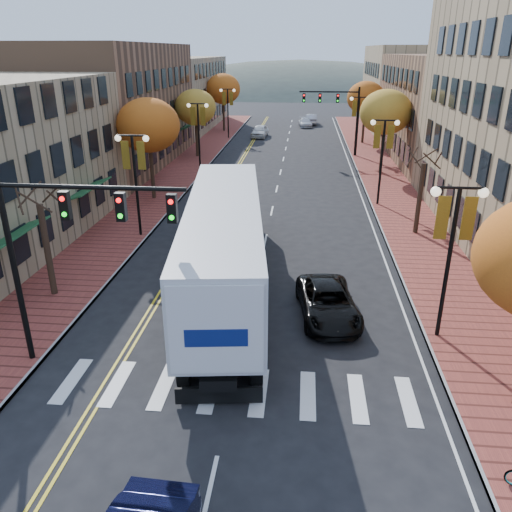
# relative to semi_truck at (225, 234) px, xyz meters

# --- Properties ---
(ground) EXTENTS (200.00, 200.00, 0.00)m
(ground) POSITION_rel_semi_truck_xyz_m (1.34, -9.71, -2.68)
(ground) COLOR black
(ground) RESTS_ON ground
(sidewalk_left) EXTENTS (4.00, 85.00, 0.15)m
(sidewalk_left) POSITION_rel_semi_truck_xyz_m (-7.66, 22.79, -2.60)
(sidewalk_left) COLOR brown
(sidewalk_left) RESTS_ON ground
(sidewalk_right) EXTENTS (4.00, 85.00, 0.15)m
(sidewalk_right) POSITION_rel_semi_truck_xyz_m (10.34, 22.79, -2.60)
(sidewalk_right) COLOR brown
(sidewalk_right) RESTS_ON ground
(building_left_mid) EXTENTS (12.00, 24.00, 11.00)m
(building_left_mid) POSITION_rel_semi_truck_xyz_m (-15.66, 26.29, 2.82)
(building_left_mid) COLOR brown
(building_left_mid) RESTS_ON ground
(building_left_far) EXTENTS (12.00, 26.00, 9.50)m
(building_left_far) POSITION_rel_semi_truck_xyz_m (-15.66, 51.29, 2.07)
(building_left_far) COLOR #9E8966
(building_left_far) RESTS_ON ground
(building_right_mid) EXTENTS (15.00, 24.00, 10.00)m
(building_right_mid) POSITION_rel_semi_truck_xyz_m (19.84, 32.29, 2.32)
(building_right_mid) COLOR brown
(building_right_mid) RESTS_ON ground
(building_right_far) EXTENTS (15.00, 20.00, 11.00)m
(building_right_far) POSITION_rel_semi_truck_xyz_m (19.84, 54.29, 2.82)
(building_right_far) COLOR #9E8966
(building_right_far) RESTS_ON ground
(tree_left_a) EXTENTS (0.28, 0.28, 4.20)m
(tree_left_a) POSITION_rel_semi_truck_xyz_m (-7.66, -1.71, -0.43)
(tree_left_a) COLOR #382619
(tree_left_a) RESTS_ON sidewalk_left
(tree_left_b) EXTENTS (4.48, 4.48, 7.21)m
(tree_left_b) POSITION_rel_semi_truck_xyz_m (-7.66, 14.29, 2.77)
(tree_left_b) COLOR #382619
(tree_left_b) RESTS_ON sidewalk_left
(tree_left_c) EXTENTS (4.16, 4.16, 6.69)m
(tree_left_c) POSITION_rel_semi_truck_xyz_m (-7.66, 30.29, 2.38)
(tree_left_c) COLOR #382619
(tree_left_c) RESTS_ON sidewalk_left
(tree_left_d) EXTENTS (4.61, 4.61, 7.42)m
(tree_left_d) POSITION_rel_semi_truck_xyz_m (-7.66, 48.29, 2.92)
(tree_left_d) COLOR #382619
(tree_left_d) RESTS_ON sidewalk_left
(tree_right_b) EXTENTS (0.28, 0.28, 4.20)m
(tree_right_b) POSITION_rel_semi_truck_xyz_m (10.34, 8.29, -0.43)
(tree_right_b) COLOR #382619
(tree_right_b) RESTS_ON sidewalk_right
(tree_right_c) EXTENTS (4.48, 4.48, 7.21)m
(tree_right_c) POSITION_rel_semi_truck_xyz_m (10.34, 24.29, 2.77)
(tree_right_c) COLOR #382619
(tree_right_c) RESTS_ON sidewalk_right
(tree_right_d) EXTENTS (4.35, 4.35, 7.00)m
(tree_right_d) POSITION_rel_semi_truck_xyz_m (10.34, 40.29, 2.61)
(tree_right_d) COLOR #382619
(tree_right_d) RESTS_ON sidewalk_right
(lamp_left_b) EXTENTS (1.96, 0.36, 6.05)m
(lamp_left_b) POSITION_rel_semi_truck_xyz_m (-6.16, 6.29, 1.62)
(lamp_left_b) COLOR black
(lamp_left_b) RESTS_ON ground
(lamp_left_c) EXTENTS (1.96, 0.36, 6.05)m
(lamp_left_c) POSITION_rel_semi_truck_xyz_m (-6.16, 24.29, 1.62)
(lamp_left_c) COLOR black
(lamp_left_c) RESTS_ON ground
(lamp_left_d) EXTENTS (1.96, 0.36, 6.05)m
(lamp_left_d) POSITION_rel_semi_truck_xyz_m (-6.16, 42.29, 1.62)
(lamp_left_d) COLOR black
(lamp_left_d) RESTS_ON ground
(lamp_right_a) EXTENTS (1.96, 0.36, 6.05)m
(lamp_right_a) POSITION_rel_semi_truck_xyz_m (8.84, -3.71, 1.62)
(lamp_right_a) COLOR black
(lamp_right_a) RESTS_ON ground
(lamp_right_b) EXTENTS (1.96, 0.36, 6.05)m
(lamp_right_b) POSITION_rel_semi_truck_xyz_m (8.84, 14.29, 1.62)
(lamp_right_b) COLOR black
(lamp_right_b) RESTS_ON ground
(lamp_right_c) EXTENTS (1.96, 0.36, 6.05)m
(lamp_right_c) POSITION_rel_semi_truck_xyz_m (8.84, 32.29, 1.62)
(lamp_right_c) COLOR black
(lamp_right_c) RESTS_ON ground
(traffic_mast_near) EXTENTS (6.10, 0.35, 7.00)m
(traffic_mast_near) POSITION_rel_semi_truck_xyz_m (-4.14, -6.71, 2.25)
(traffic_mast_near) COLOR black
(traffic_mast_near) RESTS_ON ground
(traffic_mast_far) EXTENTS (6.10, 0.34, 7.00)m
(traffic_mast_far) POSITION_rel_semi_truck_xyz_m (6.81, 32.29, 2.25)
(traffic_mast_far) COLOR black
(traffic_mast_far) RESTS_ON ground
(semi_truck) EXTENTS (5.15, 18.55, 4.58)m
(semi_truck) POSITION_rel_semi_truck_xyz_m (0.00, 0.00, 0.00)
(semi_truck) COLOR black
(semi_truck) RESTS_ON ground
(black_suv) EXTENTS (2.86, 5.13, 1.36)m
(black_suv) POSITION_rel_semi_truck_xyz_m (4.64, -2.45, -2.00)
(black_suv) COLOR black
(black_suv) RESTS_ON ground
(car_far_white) EXTENTS (2.18, 4.65, 1.54)m
(car_far_white) POSITION_rel_semi_truck_xyz_m (-2.34, 44.06, -1.91)
(car_far_white) COLOR silver
(car_far_white) RESTS_ON ground
(car_far_silver) EXTENTS (2.15, 4.48, 1.26)m
(car_far_silver) POSITION_rel_semi_truck_xyz_m (3.45, 54.11, -2.05)
(car_far_silver) COLOR #B6B8BF
(car_far_silver) RESTS_ON ground
(car_far_oncoming) EXTENTS (1.64, 4.57, 1.50)m
(car_far_oncoming) POSITION_rel_semi_truck_xyz_m (4.32, 56.75, -1.93)
(car_far_oncoming) COLOR #ACABB2
(car_far_oncoming) RESTS_ON ground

